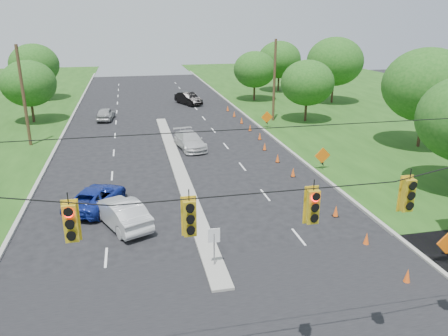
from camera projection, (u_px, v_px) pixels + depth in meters
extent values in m
cube|color=gray|center=(58.00, 144.00, 40.59)|extent=(0.25, 110.00, 0.16)
cube|color=gray|center=(266.00, 133.00, 44.66)|extent=(0.25, 110.00, 0.16)
cube|color=gray|center=(178.00, 167.00, 34.31)|extent=(1.00, 34.00, 0.18)
cylinder|color=gray|center=(214.00, 251.00, 20.16)|extent=(0.06, 0.06, 1.80)
cube|color=white|center=(214.00, 236.00, 19.90)|extent=(0.55, 0.04, 0.70)
cylinder|color=black|center=(263.00, 179.00, 11.71)|extent=(24.00, 0.04, 0.04)
cube|color=gold|center=(71.00, 223.00, 10.95)|extent=(0.34, 0.24, 1.00)
cube|color=gold|center=(190.00, 218.00, 11.61)|extent=(0.34, 0.24, 1.00)
cube|color=gold|center=(312.00, 207.00, 12.32)|extent=(0.34, 0.24, 1.00)
cube|color=gold|center=(408.00, 195.00, 12.89)|extent=(0.34, 0.24, 1.00)
cylinder|color=#422D1C|center=(24.00, 97.00, 38.65)|extent=(0.28, 0.28, 9.00)
cylinder|color=#422D1C|center=(274.00, 81.00, 48.30)|extent=(0.28, 0.28, 9.00)
cone|color=#F55C18|center=(407.00, 276.00, 19.19)|extent=(0.32, 0.32, 0.70)
cone|color=#F55C18|center=(366.00, 239.00, 22.43)|extent=(0.32, 0.32, 0.70)
cone|color=#F55C18|center=(336.00, 211.00, 25.66)|extent=(0.32, 0.32, 0.70)
cone|color=#F55C18|center=(312.00, 189.00, 28.89)|extent=(0.32, 0.32, 0.70)
cone|color=#F55C18|center=(293.00, 172.00, 32.13)|extent=(0.32, 0.32, 0.70)
cone|color=#F55C18|center=(278.00, 158.00, 35.36)|extent=(0.32, 0.32, 0.70)
cone|color=#F55C18|center=(265.00, 146.00, 38.59)|extent=(0.32, 0.32, 0.70)
cone|color=#F55C18|center=(260.00, 136.00, 41.95)|extent=(0.32, 0.32, 0.70)
cone|color=#F55C18|center=(250.00, 128.00, 45.18)|extent=(0.32, 0.32, 0.70)
cone|color=#F55C18|center=(242.00, 120.00, 48.42)|extent=(0.32, 0.32, 0.70)
cone|color=#F55C18|center=(234.00, 114.00, 51.65)|extent=(0.32, 0.32, 0.70)
cone|color=#F55C18|center=(228.00, 108.00, 54.88)|extent=(0.32, 0.32, 0.70)
cube|color=black|center=(447.00, 254.00, 20.60)|extent=(0.06, 0.58, 0.26)
cube|color=black|center=(447.00, 254.00, 20.60)|extent=(0.06, 0.58, 0.26)
cube|color=black|center=(322.00, 163.00, 33.53)|extent=(0.06, 0.58, 0.26)
cube|color=black|center=(322.00, 163.00, 33.53)|extent=(0.06, 0.58, 0.26)
cube|color=orange|center=(323.00, 156.00, 33.34)|extent=(1.27, 0.05, 1.27)
cube|color=black|center=(267.00, 123.00, 46.47)|extent=(0.06, 0.58, 0.26)
cube|color=black|center=(267.00, 123.00, 46.47)|extent=(0.06, 0.58, 0.26)
cube|color=orange|center=(267.00, 117.00, 46.27)|extent=(1.27, 0.05, 1.27)
cylinder|color=black|center=(33.00, 111.00, 48.64)|extent=(0.28, 0.28, 2.52)
ellipsoid|color=#194C14|center=(29.00, 83.00, 47.63)|extent=(5.88, 5.88, 5.04)
cylinder|color=black|center=(38.00, 90.00, 62.03)|extent=(0.28, 0.28, 2.88)
ellipsoid|color=#194C14|center=(34.00, 65.00, 60.89)|extent=(6.72, 6.72, 5.76)
cylinder|color=black|center=(420.00, 130.00, 39.14)|extent=(0.28, 0.28, 3.24)
ellipsoid|color=#194C14|center=(427.00, 85.00, 37.85)|extent=(7.56, 7.56, 6.48)
cylinder|color=black|center=(306.00, 110.00, 49.13)|extent=(0.28, 0.28, 2.52)
ellipsoid|color=#194C14|center=(307.00, 83.00, 48.13)|extent=(5.88, 5.88, 5.04)
cylinder|color=black|center=(332.00, 91.00, 59.87)|extent=(0.28, 0.28, 3.24)
ellipsoid|color=#194C14|center=(335.00, 62.00, 58.58)|extent=(7.56, 7.56, 6.48)
cylinder|color=black|center=(278.00, 82.00, 69.28)|extent=(0.28, 0.28, 2.88)
ellipsoid|color=#194C14|center=(279.00, 60.00, 68.14)|extent=(6.72, 6.72, 5.76)
cylinder|color=black|center=(254.00, 92.00, 61.67)|extent=(0.28, 0.28, 2.52)
ellipsoid|color=#194C14|center=(255.00, 69.00, 60.66)|extent=(5.88, 5.88, 5.04)
imported|color=silver|center=(121.00, 213.00, 24.36)|extent=(3.51, 5.09, 1.59)
imported|color=navy|center=(96.00, 197.00, 26.73)|extent=(4.06, 5.44, 1.37)
imported|color=silver|center=(190.00, 141.00, 38.99)|extent=(2.78, 5.30, 1.46)
imported|color=#A3A3A3|center=(106.00, 114.00, 49.93)|extent=(2.24, 4.42, 1.44)
imported|color=black|center=(188.00, 98.00, 59.02)|extent=(3.47, 5.20, 1.62)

